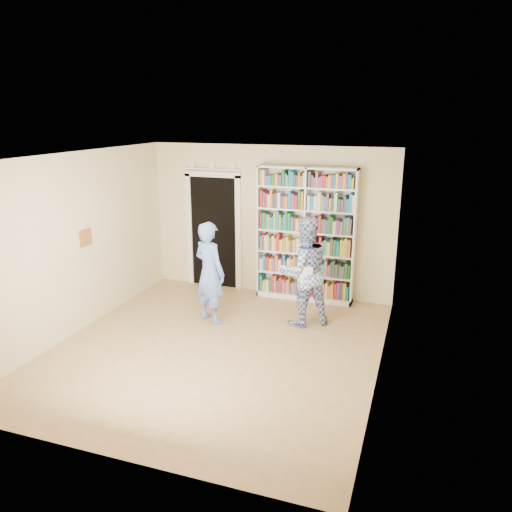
{
  "coord_description": "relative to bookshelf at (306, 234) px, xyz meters",
  "views": [
    {
      "loc": [
        2.63,
        -5.95,
        3.25
      ],
      "look_at": [
        0.28,
        0.9,
        1.15
      ],
      "focal_mm": 35.0,
      "sensor_mm": 36.0,
      "label": 1
    }
  ],
  "objects": [
    {
      "name": "man_blue",
      "position": [
        -1.19,
        -1.47,
        -0.38
      ],
      "size": [
        0.7,
        0.6,
        1.64
      ],
      "primitive_type": "imported",
      "rotation": [
        0.0,
        0.0,
        2.72
      ],
      "color": "#5D81CF",
      "rests_on": "floor"
    },
    {
      "name": "paper_sheet",
      "position": [
        0.33,
        -1.32,
        -0.3
      ],
      "size": [
        0.18,
        0.05,
        0.26
      ],
      "primitive_type": "cube",
      "rotation": [
        0.0,
        0.0,
        0.25
      ],
      "color": "white",
      "rests_on": "man_plaid"
    },
    {
      "name": "ceiling",
      "position": [
        -0.71,
        -2.34,
        1.51
      ],
      "size": [
        5.0,
        5.0,
        0.0
      ],
      "primitive_type": "plane",
      "rotation": [
        3.14,
        0.0,
        0.0
      ],
      "color": "white",
      "rests_on": "wall_back"
    },
    {
      "name": "bookshelf",
      "position": [
        0.0,
        0.0,
        0.0
      ],
      "size": [
        1.72,
        0.32,
        2.36
      ],
      "rotation": [
        0.0,
        0.0,
        -0.26
      ],
      "color": "white",
      "rests_on": "floor"
    },
    {
      "name": "man_plaid",
      "position": [
        0.24,
        -1.09,
        -0.33
      ],
      "size": [
        1.07,
        1.02,
        1.74
      ],
      "primitive_type": "imported",
      "rotation": [
        0.0,
        0.0,
        3.75
      ],
      "color": "#324B99",
      "rests_on": "floor"
    },
    {
      "name": "wall_left",
      "position": [
        -2.96,
        -2.34,
        0.16
      ],
      "size": [
        0.0,
        5.0,
        5.0
      ],
      "primitive_type": "plane",
      "rotation": [
        1.57,
        0.0,
        1.57
      ],
      "color": "beige",
      "rests_on": "floor"
    },
    {
      "name": "wall_art",
      "position": [
        -2.94,
        -2.14,
        0.21
      ],
      "size": [
        0.03,
        0.25,
        0.25
      ],
      "primitive_type": "cube",
      "color": "brown",
      "rests_on": "wall_left"
    },
    {
      "name": "doorway",
      "position": [
        -1.81,
        0.13,
        -0.02
      ],
      "size": [
        1.1,
        0.08,
        2.43
      ],
      "color": "black",
      "rests_on": "floor"
    },
    {
      "name": "wall_right",
      "position": [
        1.54,
        -2.34,
        0.16
      ],
      "size": [
        0.0,
        5.0,
        5.0
      ],
      "primitive_type": "plane",
      "rotation": [
        1.57,
        0.0,
        -1.57
      ],
      "color": "beige",
      "rests_on": "floor"
    },
    {
      "name": "wall_back",
      "position": [
        -0.71,
        0.16,
        0.16
      ],
      "size": [
        4.5,
        0.0,
        4.5
      ],
      "primitive_type": "plane",
      "rotation": [
        1.57,
        0.0,
        0.0
      ],
      "color": "beige",
      "rests_on": "floor"
    },
    {
      "name": "floor",
      "position": [
        -0.71,
        -2.34,
        -1.19
      ],
      "size": [
        5.0,
        5.0,
        0.0
      ],
      "primitive_type": "plane",
      "color": "#977449",
      "rests_on": "ground"
    }
  ]
}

